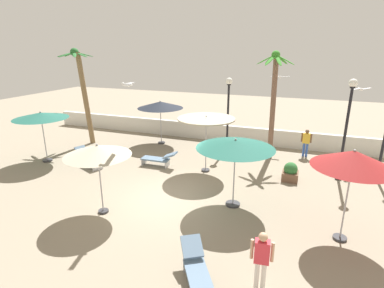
{
  "coord_description": "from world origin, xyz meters",
  "views": [
    {
      "loc": [
        4.76,
        -9.8,
        5.74
      ],
      "look_at": [
        0.0,
        2.95,
        1.4
      ],
      "focal_mm": 28.44,
      "sensor_mm": 36.0,
      "label": 1
    }
  ],
  "objects_px": {
    "patio_umbrella_0": "(160,105)",
    "palm_tree_0": "(274,95)",
    "palm_tree_1": "(82,86)",
    "guest_1": "(306,141)",
    "lamp_post_0": "(228,107)",
    "patio_umbrella_3": "(353,159)",
    "lamp_post_2": "(347,122)",
    "lounge_chair_0": "(159,158)",
    "lounge_chair_1": "(88,158)",
    "patio_umbrella_1": "(97,151)",
    "seagull_2": "(361,89)",
    "seagull_0": "(280,77)",
    "patio_umbrella_4": "(235,145)",
    "patio_umbrella_5": "(41,116)",
    "seagull_1": "(127,84)",
    "planter": "(290,172)",
    "guest_0": "(262,256)",
    "lounge_chair_2": "(197,269)",
    "patio_umbrella_2": "(206,121)"
  },
  "relations": [
    {
      "from": "patio_umbrella_0",
      "to": "palm_tree_0",
      "type": "bearing_deg",
      "value": -2.0
    },
    {
      "from": "palm_tree_1",
      "to": "guest_1",
      "type": "height_order",
      "value": "palm_tree_1"
    },
    {
      "from": "palm_tree_0",
      "to": "lamp_post_0",
      "type": "xyz_separation_m",
      "value": [
        -2.43,
        0.29,
        -0.85
      ]
    },
    {
      "from": "patio_umbrella_3",
      "to": "lamp_post_2",
      "type": "height_order",
      "value": "lamp_post_2"
    },
    {
      "from": "lounge_chair_0",
      "to": "lounge_chair_1",
      "type": "distance_m",
      "value": 3.6
    },
    {
      "from": "palm_tree_1",
      "to": "patio_umbrella_3",
      "type": "bearing_deg",
      "value": -21.79
    },
    {
      "from": "patio_umbrella_1",
      "to": "lamp_post_2",
      "type": "height_order",
      "value": "lamp_post_2"
    },
    {
      "from": "lamp_post_2",
      "to": "seagull_2",
      "type": "height_order",
      "value": "lamp_post_2"
    },
    {
      "from": "guest_1",
      "to": "seagull_0",
      "type": "bearing_deg",
      "value": 138.07
    },
    {
      "from": "patio_umbrella_4",
      "to": "patio_umbrella_5",
      "type": "relative_size",
      "value": 1.06
    },
    {
      "from": "lounge_chair_0",
      "to": "lounge_chair_1",
      "type": "height_order",
      "value": "lounge_chair_1"
    },
    {
      "from": "palm_tree_0",
      "to": "seagull_1",
      "type": "xyz_separation_m",
      "value": [
        -4.07,
        -7.23,
        1.14
      ]
    },
    {
      "from": "patio_umbrella_0",
      "to": "planter",
      "type": "relative_size",
      "value": 3.25
    },
    {
      "from": "lamp_post_0",
      "to": "seagull_2",
      "type": "xyz_separation_m",
      "value": [
        6.46,
        0.47,
        1.23
      ]
    },
    {
      "from": "patio_umbrella_4",
      "to": "guest_0",
      "type": "height_order",
      "value": "patio_umbrella_4"
    },
    {
      "from": "lamp_post_0",
      "to": "seagull_2",
      "type": "distance_m",
      "value": 6.6
    },
    {
      "from": "palm_tree_0",
      "to": "seagull_0",
      "type": "height_order",
      "value": "palm_tree_0"
    },
    {
      "from": "patio_umbrella_5",
      "to": "palm_tree_0",
      "type": "distance_m",
      "value": 11.89
    },
    {
      "from": "lamp_post_0",
      "to": "seagull_1",
      "type": "relative_size",
      "value": 3.31
    },
    {
      "from": "lounge_chair_2",
      "to": "patio_umbrella_2",
      "type": "bearing_deg",
      "value": 106.3
    },
    {
      "from": "patio_umbrella_3",
      "to": "seagull_2",
      "type": "distance_m",
      "value": 7.72
    },
    {
      "from": "patio_umbrella_5",
      "to": "palm_tree_1",
      "type": "height_order",
      "value": "palm_tree_1"
    },
    {
      "from": "patio_umbrella_1",
      "to": "seagull_2",
      "type": "distance_m",
      "value": 12.64
    },
    {
      "from": "lamp_post_2",
      "to": "patio_umbrella_5",
      "type": "bearing_deg",
      "value": -168.65
    },
    {
      "from": "lounge_chair_0",
      "to": "lounge_chair_1",
      "type": "relative_size",
      "value": 0.95
    },
    {
      "from": "patio_umbrella_1",
      "to": "guest_1",
      "type": "bearing_deg",
      "value": 52.61
    },
    {
      "from": "seagull_1",
      "to": "lamp_post_0",
      "type": "bearing_deg",
      "value": 77.67
    },
    {
      "from": "patio_umbrella_1",
      "to": "seagull_2",
      "type": "xyz_separation_m",
      "value": [
        8.96,
        8.8,
        1.43
      ]
    },
    {
      "from": "palm_tree_0",
      "to": "palm_tree_1",
      "type": "height_order",
      "value": "palm_tree_1"
    },
    {
      "from": "lamp_post_0",
      "to": "seagull_2",
      "type": "bearing_deg",
      "value": 4.14
    },
    {
      "from": "lounge_chair_2",
      "to": "patio_umbrella_5",
      "type": "bearing_deg",
      "value": 152.22
    },
    {
      "from": "lamp_post_2",
      "to": "seagull_1",
      "type": "xyz_separation_m",
      "value": [
        -7.41,
        -5.4,
        1.87
      ]
    },
    {
      "from": "lamp_post_2",
      "to": "palm_tree_0",
      "type": "bearing_deg",
      "value": 151.27
    },
    {
      "from": "lounge_chair_0",
      "to": "seagull_0",
      "type": "distance_m",
      "value": 8.46
    },
    {
      "from": "seagull_1",
      "to": "planter",
      "type": "relative_size",
      "value": 1.48
    },
    {
      "from": "patio_umbrella_0",
      "to": "lamp_post_0",
      "type": "distance_m",
      "value": 4.17
    },
    {
      "from": "palm_tree_1",
      "to": "patio_umbrella_0",
      "type": "bearing_deg",
      "value": 17.68
    },
    {
      "from": "patio_umbrella_3",
      "to": "lounge_chair_0",
      "type": "bearing_deg",
      "value": 156.14
    },
    {
      "from": "patio_umbrella_0",
      "to": "patio_umbrella_2",
      "type": "xyz_separation_m",
      "value": [
        3.97,
        -3.27,
        0.09
      ]
    },
    {
      "from": "patio_umbrella_2",
      "to": "planter",
      "type": "relative_size",
      "value": 3.24
    },
    {
      "from": "patio_umbrella_1",
      "to": "patio_umbrella_2",
      "type": "bearing_deg",
      "value": 65.38
    },
    {
      "from": "patio_umbrella_0",
      "to": "guest_0",
      "type": "height_order",
      "value": "patio_umbrella_0"
    },
    {
      "from": "patio_umbrella_0",
      "to": "seagull_0",
      "type": "relative_size",
      "value": 2.5
    },
    {
      "from": "patio_umbrella_4",
      "to": "guest_1",
      "type": "xyz_separation_m",
      "value": [
        2.46,
        6.69,
        -1.5
      ]
    },
    {
      "from": "lounge_chair_2",
      "to": "palm_tree_1",
      "type": "bearing_deg",
      "value": 139.53
    },
    {
      "from": "lounge_chair_2",
      "to": "seagull_2",
      "type": "xyz_separation_m",
      "value": [
        4.6,
        10.88,
        3.39
      ]
    },
    {
      "from": "seagull_2",
      "to": "planter",
      "type": "distance_m",
      "value": 5.61
    },
    {
      "from": "palm_tree_0",
      "to": "patio_umbrella_0",
      "type": "bearing_deg",
      "value": 178.0
    },
    {
      "from": "patio_umbrella_0",
      "to": "lamp_post_0",
      "type": "height_order",
      "value": "lamp_post_0"
    },
    {
      "from": "patio_umbrella_3",
      "to": "planter",
      "type": "relative_size",
      "value": 3.5
    }
  ]
}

